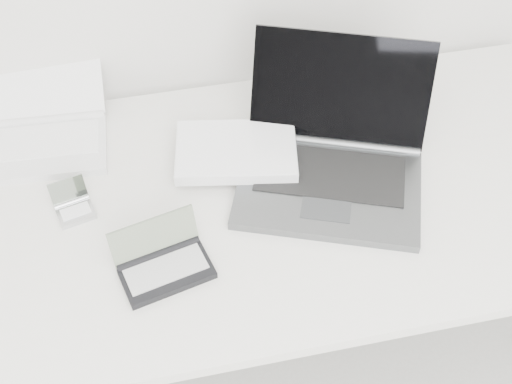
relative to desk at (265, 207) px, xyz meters
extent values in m
cube|color=white|center=(0.00, 0.00, 0.03)|extent=(1.60, 0.80, 0.03)
cylinder|color=silver|center=(0.75, 0.35, -0.33)|extent=(0.04, 0.04, 0.70)
cube|color=#595C5E|center=(0.14, -0.03, 0.06)|extent=(0.49, 0.41, 0.02)
cube|color=black|center=(0.16, 0.01, 0.07)|extent=(0.37, 0.27, 0.00)
cube|color=black|center=(0.21, 0.16, 0.19)|extent=(0.43, 0.25, 0.24)
cylinder|color=#595C5E|center=(0.19, 0.11, 0.07)|extent=(0.39, 0.17, 0.02)
cube|color=#3A3D40|center=(0.12, -0.09, 0.07)|extent=(0.13, 0.11, 0.00)
cube|color=white|center=(-0.04, 0.11, 0.08)|extent=(0.31, 0.23, 0.03)
cube|color=white|center=(-0.04, 0.11, 0.10)|extent=(0.30, 0.23, 0.00)
cube|color=white|center=(-0.48, 0.24, 0.06)|extent=(0.29, 0.20, 0.02)
cube|color=white|center=(-0.48, 0.26, 0.07)|extent=(0.25, 0.13, 0.00)
cube|color=white|center=(-0.47, 0.41, 0.11)|extent=(0.29, 0.17, 0.09)
cylinder|color=white|center=(-0.47, 0.33, 0.07)|extent=(0.27, 0.04, 0.02)
cube|color=#BBBCC0|center=(-0.42, 0.03, 0.05)|extent=(0.09, 0.08, 0.01)
cube|color=white|center=(-0.42, 0.03, 0.06)|extent=(0.07, 0.05, 0.00)
cube|color=gray|center=(-0.43, 0.07, 0.08)|extent=(0.08, 0.04, 0.05)
cylinder|color=#BBBCC0|center=(-0.43, 0.06, 0.06)|extent=(0.08, 0.03, 0.01)
cube|color=black|center=(-0.25, -0.18, 0.06)|extent=(0.20, 0.14, 0.02)
cube|color=#A0A0A0|center=(-0.25, -0.17, 0.07)|extent=(0.18, 0.10, 0.00)
cube|color=slate|center=(-0.26, -0.11, 0.11)|extent=(0.19, 0.07, 0.09)
cylinder|color=black|center=(-0.26, -0.13, 0.06)|extent=(0.18, 0.06, 0.02)
camera|label=1|loc=(-0.24, -1.04, 1.27)|focal=50.00mm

